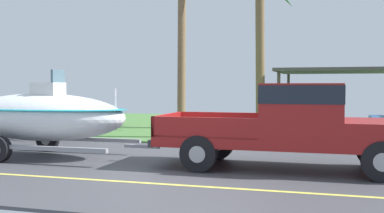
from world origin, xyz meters
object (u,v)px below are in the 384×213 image
boat_on_trailer (40,116)px  parked_sedan_far (29,117)px  pickup_truck_towing (301,122)px  palm_tree_mid (262,5)px  carport_awning (354,72)px

boat_on_trailer → parked_sedan_far: 5.87m
pickup_truck_towing → parked_sedan_far: 11.27m
pickup_truck_towing → boat_on_trailer: bearing=-180.0°
boat_on_trailer → palm_tree_mid: size_ratio=0.85×
parked_sedan_far → palm_tree_mid: (8.13, 4.48, 4.57)m
carport_awning → palm_tree_mid: size_ratio=0.97×
parked_sedan_far → palm_tree_mid: size_ratio=0.65×
pickup_truck_towing → parked_sedan_far: pickup_truck_towing is taller
pickup_truck_towing → palm_tree_mid: size_ratio=0.83×
parked_sedan_far → carport_awning: size_ratio=0.67×
parked_sedan_far → carport_awning: (11.97, 7.30, 1.83)m
pickup_truck_towing → palm_tree_mid: palm_tree_mid is taller
carport_awning → parked_sedan_far: bearing=-148.6°
parked_sedan_far → carport_awning: carport_awning is taller
boat_on_trailer → parked_sedan_far: boat_on_trailer is taller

